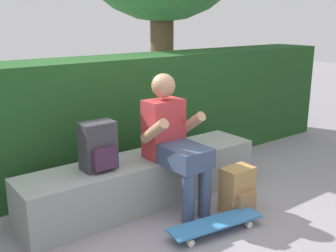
# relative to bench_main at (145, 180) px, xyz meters

# --- Properties ---
(ground_plane) EXTENTS (24.00, 24.00, 0.00)m
(ground_plane) POSITION_rel_bench_main_xyz_m (0.00, -0.31, -0.22)
(ground_plane) COLOR gray
(bench_main) EXTENTS (2.30, 0.50, 0.43)m
(bench_main) POSITION_rel_bench_main_xyz_m (0.00, 0.00, 0.00)
(bench_main) COLOR gray
(bench_main) RESTS_ON ground
(person_skater) EXTENTS (0.49, 0.62, 1.18)m
(person_skater) POSITION_rel_bench_main_xyz_m (0.15, -0.22, 0.42)
(person_skater) COLOR #B73338
(person_skater) RESTS_ON ground
(skateboard_near_person) EXTENTS (0.82, 0.31, 0.09)m
(skateboard_near_person) POSITION_rel_bench_main_xyz_m (0.13, -0.79, -0.14)
(skateboard_near_person) COLOR teal
(skateboard_near_person) RESTS_ON ground
(backpack_on_bench) EXTENTS (0.28, 0.23, 0.40)m
(backpack_on_bench) POSITION_rel_bench_main_xyz_m (-0.46, -0.01, 0.41)
(backpack_on_bench) COLOR #333338
(backpack_on_bench) RESTS_ON bench_main
(backpack_on_ground) EXTENTS (0.28, 0.23, 0.40)m
(backpack_on_ground) POSITION_rel_bench_main_xyz_m (0.54, -0.64, -0.02)
(backpack_on_ground) COLOR #A37A47
(backpack_on_ground) RESTS_ON ground
(hedge_row) EXTENTS (6.44, 0.62, 1.25)m
(hedge_row) POSITION_rel_bench_main_xyz_m (0.01, 0.80, 0.41)
(hedge_row) COLOR #1C451C
(hedge_row) RESTS_ON ground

